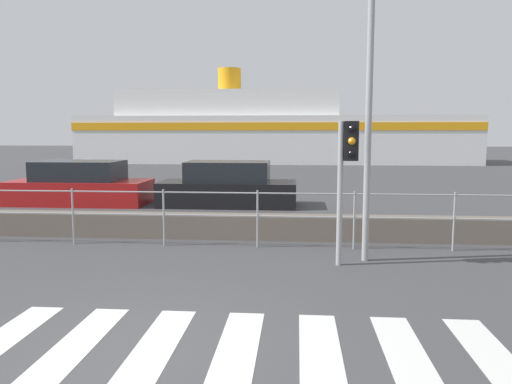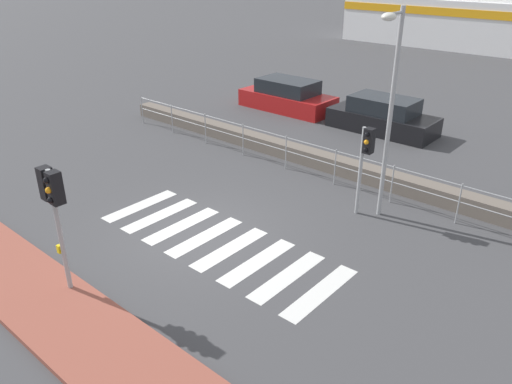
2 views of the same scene
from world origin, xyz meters
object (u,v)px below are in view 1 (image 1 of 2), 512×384
object	(u,v)px
traffic_light_far	(347,160)
parked_car_black	(228,187)
parked_car_red	(80,186)
streetlamp	(371,68)
ferry_boat	(266,132)

from	to	relation	value
traffic_light_far	parked_car_black	bearing A→B (deg)	113.61
parked_car_red	parked_car_black	xyz separation A→B (m)	(4.91, -0.00, 0.00)
parked_car_black	streetlamp	bearing A→B (deg)	-63.04
streetlamp	ferry_boat	size ratio (longest dim) A/B	0.19
traffic_light_far	parked_car_black	size ratio (longest dim) A/B	0.58
ferry_boat	parked_car_red	xyz separation A→B (m)	(-4.62, -23.75, -1.74)
traffic_light_far	parked_car_red	size ratio (longest dim) A/B	0.56
traffic_light_far	streetlamp	xyz separation A→B (m)	(0.40, 0.20, 1.59)
streetlamp	parked_car_red	size ratio (longest dim) A/B	1.23
streetlamp	parked_car_black	bearing A→B (deg)	116.96
ferry_boat	parked_car_black	size ratio (longest dim) A/B	6.85
ferry_boat	parked_car_black	world-z (taller)	ferry_boat
traffic_light_far	parked_car_red	xyz separation A→B (m)	(-7.97, 7.01, -1.26)
traffic_light_far	parked_car_red	world-z (taller)	traffic_light_far
traffic_light_far	parked_car_black	world-z (taller)	traffic_light_far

